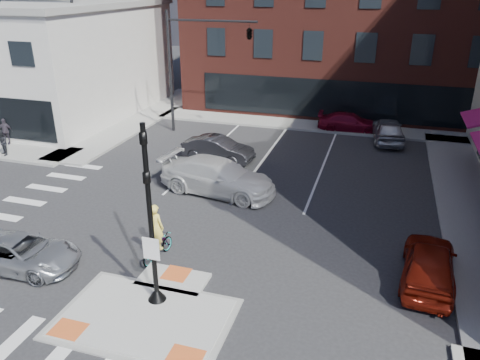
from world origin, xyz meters
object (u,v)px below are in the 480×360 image
(red_sedan, at_px, (429,263))
(bg_car_silver, at_px, (388,130))
(white_pickup, at_px, (218,177))
(bg_car_dark, at_px, (218,149))
(bg_car_red, at_px, (350,122))
(pedestrian_b, at_px, (5,131))
(silver_suv, at_px, (20,252))
(cyclist, at_px, (157,241))
(pedestrian_a, at_px, (2,143))

(red_sedan, xyz_separation_m, bg_car_silver, (-1.65, 15.69, 0.04))
(white_pickup, relative_size, bg_car_dark, 1.39)
(bg_car_red, distance_m, pedestrian_b, 22.67)
(white_pickup, distance_m, bg_car_silver, 13.35)
(silver_suv, relative_size, bg_car_dark, 1.06)
(silver_suv, distance_m, white_pickup, 9.57)
(silver_suv, height_order, bg_car_silver, bg_car_silver)
(red_sedan, relative_size, cyclist, 1.91)
(red_sedan, xyz_separation_m, pedestrian_b, (-24.69, 7.58, 0.23))
(bg_car_dark, relative_size, bg_car_silver, 0.92)
(red_sedan, height_order, white_pickup, white_pickup)
(silver_suv, relative_size, bg_car_silver, 0.97)
(bg_car_dark, xyz_separation_m, pedestrian_b, (-13.66, -1.59, 0.28))
(bg_car_dark, bearing_deg, bg_car_silver, -49.00)
(red_sedan, relative_size, pedestrian_b, 2.63)
(bg_car_dark, distance_m, bg_car_silver, 11.42)
(bg_car_dark, xyz_separation_m, cyclist, (1.37, -10.61, 0.07))
(bg_car_silver, height_order, bg_car_red, bg_car_silver)
(red_sedan, height_order, pedestrian_a, pedestrian_a)
(white_pickup, height_order, bg_car_dark, white_pickup)
(bg_car_silver, relative_size, pedestrian_a, 3.00)
(red_sedan, bearing_deg, bg_car_red, -72.04)
(cyclist, height_order, pedestrian_a, cyclist)
(bg_car_red, bearing_deg, bg_car_dark, 136.27)
(bg_car_silver, distance_m, bg_car_red, 3.01)
(silver_suv, distance_m, pedestrian_b, 15.24)
(bg_car_red, distance_m, pedestrian_a, 22.31)
(silver_suv, bearing_deg, white_pickup, -32.70)
(red_sedan, relative_size, bg_car_red, 0.99)
(bg_car_dark, height_order, bg_car_red, bg_car_dark)
(white_pickup, xyz_separation_m, cyclist, (-0.16, -6.33, -0.09))
(silver_suv, distance_m, pedestrian_a, 12.99)
(bg_car_silver, bearing_deg, silver_suv, 49.73)
(bg_car_silver, xyz_separation_m, pedestrian_a, (-21.68, -9.92, 0.13))
(pedestrian_a, distance_m, pedestrian_b, 2.27)
(silver_suv, bearing_deg, pedestrian_b, 40.22)
(bg_car_dark, bearing_deg, cyclist, -166.41)
(bg_car_silver, bearing_deg, cyclist, 57.86)
(bg_car_red, bearing_deg, bg_car_silver, -125.31)
(bg_car_dark, xyz_separation_m, bg_car_silver, (9.38, 6.51, 0.09))
(bg_car_red, height_order, pedestrian_b, pedestrian_b)
(bg_car_silver, bearing_deg, pedestrian_a, 17.54)
(white_pickup, bearing_deg, bg_car_red, -14.83)
(white_pickup, relative_size, pedestrian_b, 3.56)
(silver_suv, xyz_separation_m, cyclist, (4.52, 2.02, 0.14))
(bg_car_red, height_order, cyclist, cyclist)
(white_pickup, relative_size, bg_car_silver, 1.27)
(bg_car_dark, bearing_deg, white_pickup, -154.06)
(white_pickup, height_order, bg_car_silver, white_pickup)
(white_pickup, xyz_separation_m, pedestrian_b, (-15.19, 2.68, 0.12))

